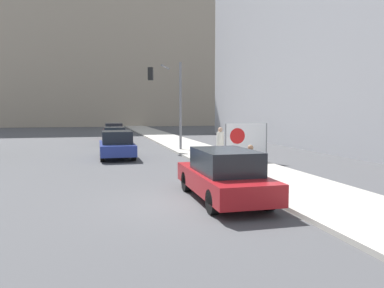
# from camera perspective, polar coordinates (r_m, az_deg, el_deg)

# --- Properties ---
(ground_plane) EXTENTS (160.00, 160.00, 0.00)m
(ground_plane) POSITION_cam_1_polar(r_m,az_deg,el_deg) (10.79, 0.71, -8.89)
(ground_plane) COLOR #444447
(sidewalk_curb) EXTENTS (3.38, 90.00, 0.13)m
(sidewalk_curb) POSITION_cam_1_polar(r_m,az_deg,el_deg) (26.05, 0.08, -0.62)
(sidewalk_curb) COLOR #A8A399
(sidewalk_curb) RESTS_ON ground_plane
(building_backdrop_far) EXTENTS (52.00, 12.00, 38.53)m
(building_backdrop_far) POSITION_cam_1_polar(r_m,az_deg,el_deg) (74.44, -14.00, 17.72)
(building_backdrop_far) COLOR gray
(building_backdrop_far) RESTS_ON ground_plane
(building_backdrop_right) EXTENTS (10.00, 32.00, 21.86)m
(building_backdrop_right) POSITION_cam_1_polar(r_m,az_deg,el_deg) (33.49, 21.29, 19.04)
(building_backdrop_right) COLOR #99999E
(building_backdrop_right) RESTS_ON ground_plane
(seated_protester) EXTENTS (0.92, 0.77, 1.19)m
(seated_protester) POSITION_cam_1_polar(r_m,az_deg,el_deg) (14.48, 8.93, -2.34)
(seated_protester) COLOR #474C56
(seated_protester) RESTS_ON sidewalk_curb
(jogger_on_sidewalk) EXTENTS (0.34, 0.34, 1.74)m
(jogger_on_sidewalk) POSITION_cam_1_polar(r_m,az_deg,el_deg) (17.49, 4.32, -0.21)
(jogger_on_sidewalk) COLOR #334775
(jogger_on_sidewalk) RESTS_ON sidewalk_curb
(protest_banner) EXTENTS (2.24, 0.06, 1.88)m
(protest_banner) POSITION_cam_1_polar(r_m,az_deg,el_deg) (18.87, 8.22, 0.44)
(protest_banner) COLOR slate
(protest_banner) RESTS_ON sidewalk_curb
(traffic_light_pole) EXTENTS (2.12, 1.89, 5.67)m
(traffic_light_pole) POSITION_cam_1_polar(r_m,az_deg,el_deg) (24.77, -3.49, 7.95)
(traffic_light_pole) COLOR slate
(traffic_light_pole) RESTS_ON sidewalk_curb
(parked_car_curbside) EXTENTS (1.74, 4.59, 1.50)m
(parked_car_curbside) POSITION_cam_1_polar(r_m,az_deg,el_deg) (10.93, 4.86, -4.74)
(parked_car_curbside) COLOR maroon
(parked_car_curbside) RESTS_ON ground_plane
(car_on_road_nearest) EXTENTS (1.84, 4.37, 1.52)m
(car_on_road_nearest) POSITION_cam_1_polar(r_m,az_deg,el_deg) (21.19, -11.39, -0.11)
(car_on_road_nearest) COLOR navy
(car_on_road_nearest) RESTS_ON ground_plane
(car_on_road_midblock) EXTENTS (1.78, 4.40, 1.39)m
(car_on_road_midblock) POSITION_cam_1_polar(r_m,az_deg,el_deg) (29.93, -11.75, 1.22)
(car_on_road_midblock) COLOR #565B60
(car_on_road_midblock) RESTS_ON ground_plane
(car_on_road_distant) EXTENTS (1.82, 4.29, 1.51)m
(car_on_road_distant) POSITION_cam_1_polar(r_m,az_deg,el_deg) (36.77, -11.85, 1.96)
(car_on_road_distant) COLOR maroon
(car_on_road_distant) RESTS_ON ground_plane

